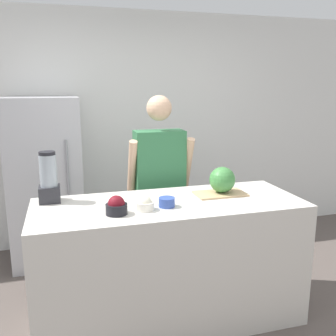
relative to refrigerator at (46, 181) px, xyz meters
name	(u,v)px	position (x,y,z in m)	size (l,w,h in m)	color
wall_back	(128,129)	(0.92, 0.38, 0.46)	(8.00, 0.06, 2.60)	white
counter_island	(169,262)	(0.92, -1.34, -0.37)	(1.99, 0.76, 0.95)	beige
refrigerator	(46,181)	(0.00, 0.00, 0.00)	(0.71, 0.68, 1.69)	#B7B7BC
person	(160,188)	(1.01, -0.68, 0.03)	(0.58, 0.27, 1.71)	#4C608C
cutting_board	(220,194)	(1.36, -1.26, 0.12)	(0.40, 0.23, 0.01)	tan
watermelon	(222,180)	(1.38, -1.25, 0.23)	(0.20, 0.20, 0.20)	#3D7F3D
bowl_cherries	(116,207)	(0.50, -1.49, 0.16)	(0.15, 0.15, 0.13)	black
bowl_cream	(145,204)	(0.71, -1.46, 0.15)	(0.12, 0.12, 0.10)	white
bowl_small_blue	(167,202)	(0.87, -1.43, 0.14)	(0.12, 0.12, 0.07)	#334C9E
blender	(49,179)	(0.07, -1.08, 0.28)	(0.15, 0.15, 0.38)	#28282D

